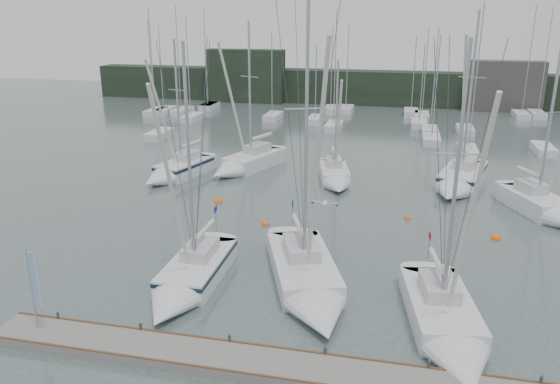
{
  "coord_description": "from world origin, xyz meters",
  "views": [
    {
      "loc": [
        4.4,
        -22.62,
        13.36
      ],
      "look_at": [
        -1.92,
        5.0,
        4.02
      ],
      "focal_mm": 35.0,
      "sensor_mm": 36.0,
      "label": 1
    }
  ],
  "objects": [
    {
      "name": "buoy_d",
      "position": [
        10.52,
        10.85,
        0.0
      ],
      "size": [
        0.63,
        0.63,
        0.63
      ],
      "primitive_type": "sphere",
      "color": "#F05B15",
      "rests_on": "ground"
    },
    {
      "name": "sailboat_near_center",
      "position": [
        0.5,
        1.04,
        0.53
      ],
      "size": [
        6.3,
        10.52,
        15.41
      ],
      "rotation": [
        0.0,
        0.0,
        0.35
      ],
      "color": "silver",
      "rests_on": "ground"
    },
    {
      "name": "buoy_b",
      "position": [
        5.14,
        13.17,
        0.0
      ],
      "size": [
        0.5,
        0.5,
        0.5
      ],
      "primitive_type": "sphere",
      "color": "#F05B15",
      "rests_on": "ground"
    },
    {
      "name": "sailboat_mid_e",
      "position": [
        14.38,
        15.53,
        0.59
      ],
      "size": [
        5.43,
        7.96,
        11.77
      ],
      "rotation": [
        0.0,
        0.0,
        0.42
      ],
      "color": "silver",
      "rests_on": "ground"
    },
    {
      "name": "sailboat_mid_c",
      "position": [
        -0.67,
        19.83,
        0.53
      ],
      "size": [
        3.68,
        7.34,
        10.51
      ],
      "rotation": [
        0.0,
        0.0,
        0.22
      ],
      "color": "silver",
      "rests_on": "ground"
    },
    {
      "name": "seagull",
      "position": [
        1.48,
        -1.64,
        5.92
      ],
      "size": [
        1.05,
        0.48,
        0.21
      ],
      "rotation": [
        0.0,
        0.0,
        -0.1
      ],
      "color": "silver",
      "rests_on": "ground"
    },
    {
      "name": "dock_banner",
      "position": [
        -10.19,
        -5.03,
        2.62
      ],
      "size": [
        0.54,
        0.24,
        3.76
      ],
      "rotation": [
        0.0,
        0.0,
        -0.37
      ],
      "color": "#A1A3A9",
      "rests_on": "dock"
    },
    {
      "name": "far_treeline",
      "position": [
        0.0,
        62.0,
        2.5
      ],
      "size": [
        90.0,
        4.0,
        5.0
      ],
      "primitive_type": "cube",
      "color": "black",
      "rests_on": "ground"
    },
    {
      "name": "sailboat_mid_d",
      "position": [
        8.96,
        20.57,
        0.67
      ],
      "size": [
        5.18,
        9.52,
        14.52
      ],
      "rotation": [
        0.0,
        0.0,
        -0.27
      ],
      "color": "silver",
      "rests_on": "ground"
    },
    {
      "name": "sailboat_mid_b",
      "position": [
        -9.17,
        21.89,
        0.61
      ],
      "size": [
        5.61,
        9.14,
        13.55
      ],
      "rotation": [
        0.0,
        0.0,
        -0.36
      ],
      "color": "silver",
      "rests_on": "ground"
    },
    {
      "name": "sailboat_mid_a",
      "position": [
        -14.13,
        18.44,
        0.62
      ],
      "size": [
        4.49,
        8.08,
        12.21
      ],
      "rotation": [
        0.0,
        0.0,
        -0.26
      ],
      "color": "silver",
      "rests_on": "ground"
    },
    {
      "name": "buoy_a",
      "position": [
        -4.03,
        9.92,
        0.0
      ],
      "size": [
        0.57,
        0.57,
        0.57
      ],
      "primitive_type": "sphere",
      "color": "#F05B15",
      "rests_on": "ground"
    },
    {
      "name": "ground",
      "position": [
        0.0,
        0.0,
        0.0
      ],
      "size": [
        160.0,
        160.0,
        0.0
      ],
      "primitive_type": "plane",
      "color": "#465553",
      "rests_on": "ground"
    },
    {
      "name": "dock",
      "position": [
        0.0,
        -5.0,
        0.2
      ],
      "size": [
        24.0,
        2.0,
        0.4
      ],
      "primitive_type": "cube",
      "color": "slate",
      "rests_on": "ground"
    },
    {
      "name": "far_building_right",
      "position": [
        18.0,
        60.0,
        3.5
      ],
      "size": [
        10.0,
        3.0,
        7.0
      ],
      "primitive_type": "cube",
      "color": "#44413E",
      "rests_on": "ground"
    },
    {
      "name": "far_building_left",
      "position": [
        -20.0,
        60.0,
        4.0
      ],
      "size": [
        12.0,
        3.0,
        8.0
      ],
      "primitive_type": "cube",
      "color": "black",
      "rests_on": "ground"
    },
    {
      "name": "sailboat_near_left",
      "position": [
        -5.64,
        0.24,
        0.53
      ],
      "size": [
        2.73,
        8.99,
        13.02
      ],
      "rotation": [
        0.0,
        0.0,
        0.02
      ],
      "color": "silver",
      "rests_on": "ground"
    },
    {
      "name": "mast_forest",
      "position": [
        -4.11,
        45.95,
        0.49
      ],
      "size": [
        52.37,
        28.13,
        14.42
      ],
      "color": "silver",
      "rests_on": "ground"
    },
    {
      "name": "buoy_c",
      "position": [
        -8.54,
        13.52,
        0.0
      ],
      "size": [
        0.66,
        0.66,
        0.66
      ],
      "primitive_type": "sphere",
      "color": "#F05B15",
      "rests_on": "ground"
    },
    {
      "name": "sailboat_near_right",
      "position": [
        6.91,
        -1.48,
        0.52
      ],
      "size": [
        4.13,
        9.3,
        13.42
      ],
      "rotation": [
        0.0,
        0.0,
        0.16
      ],
      "color": "silver",
      "rests_on": "ground"
    }
  ]
}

